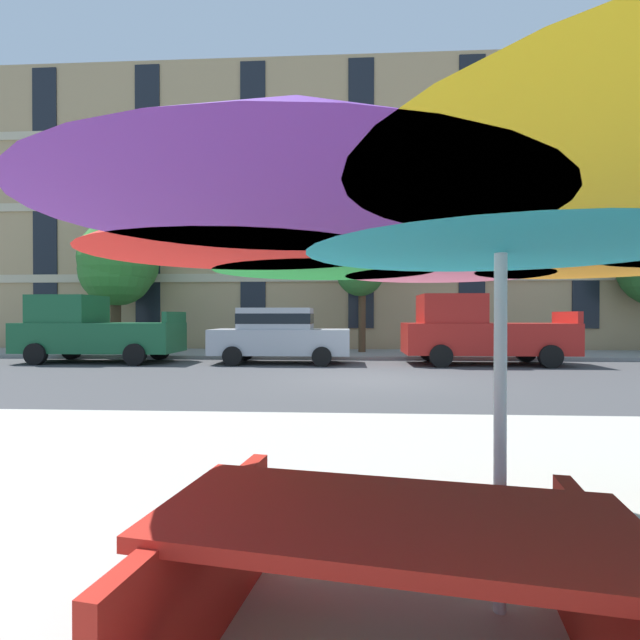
{
  "coord_description": "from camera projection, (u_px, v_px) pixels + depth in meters",
  "views": [
    {
      "loc": [
        -0.62,
        -11.25,
        1.52
      ],
      "look_at": [
        -1.44,
        3.2,
        1.4
      ],
      "focal_mm": 26.29,
      "sensor_mm": 36.0,
      "label": 1
    }
  ],
  "objects": [
    {
      "name": "picnic_table",
      "position": [
        391.0,
        586.0,
        1.79
      ],
      "size": [
        2.02,
        1.79,
        0.77
      ],
      "color": "red",
      "rests_on": "ground"
    },
    {
      "name": "street_tree_middle",
      "position": [
        359.0,
        264.0,
        18.2
      ],
      "size": [
        1.94,
        1.99,
        4.88
      ],
      "color": "#4C3823",
      "rests_on": "ground"
    },
    {
      "name": "ground_plane",
      "position": [
        372.0,
        380.0,
        11.21
      ],
      "size": [
        120.0,
        120.0,
        0.0
      ],
      "primitive_type": "plane",
      "color": "#424244"
    },
    {
      "name": "sidewalk_far",
      "position": [
        363.0,
        354.0,
        18.0
      ],
      "size": [
        56.0,
        3.6,
        0.12
      ],
      "primitive_type": "cube",
      "color": "gray",
      "rests_on": "ground"
    },
    {
      "name": "street_tree_left",
      "position": [
        117.0,
        263.0,
        18.96
      ],
      "size": [
        3.17,
        3.4,
        5.39
      ],
      "color": "#4C3823",
      "rests_on": "ground"
    },
    {
      "name": "pickup_green",
      "position": [
        94.0,
        331.0,
        15.4
      ],
      "size": [
        5.1,
        2.12,
        2.2
      ],
      "color": "#195933",
      "rests_on": "ground"
    },
    {
      "name": "apartment_building",
      "position": [
        358.0,
        229.0,
        26.12
      ],
      "size": [
        42.29,
        12.08,
        12.8
      ],
      "color": "tan",
      "rests_on": "ground"
    },
    {
      "name": "pickup_red",
      "position": [
        478.0,
        332.0,
        14.7
      ],
      "size": [
        5.1,
        2.12,
        2.2
      ],
      "color": "#B21E19",
      "rests_on": "ground"
    },
    {
      "name": "patio_umbrella",
      "position": [
        501.0,
        214.0,
        2.2
      ],
      "size": [
        3.95,
        3.95,
        2.25
      ],
      "color": "silver",
      "rests_on": "ground"
    },
    {
      "name": "sidewalk_near_patio",
      "position": [
        477.0,
        623.0,
        2.22
      ],
      "size": [
        56.0,
        9.0,
        0.12
      ],
      "primitive_type": "cube",
      "color": "#B2ADA3",
      "rests_on": "ground"
    },
    {
      "name": "sedan_silver",
      "position": [
        279.0,
        334.0,
        15.05
      ],
      "size": [
        4.4,
        1.98,
        1.78
      ],
      "color": "#A8AAB2",
      "rests_on": "ground"
    }
  ]
}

